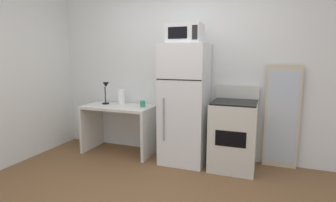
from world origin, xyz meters
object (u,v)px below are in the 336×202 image
object	(u,v)px
desk_lamp	(106,89)
leaning_mirror	(282,117)
refrigerator	(185,104)
microwave	(185,34)
oven_range	(233,135)
desk	(119,120)
paper_towel_roll	(121,97)
coffee_mug	(143,104)

from	to	relation	value
desk_lamp	leaning_mirror	xyz separation A→B (m)	(2.61, 0.21, -0.29)
refrigerator	microwave	xyz separation A→B (m)	(0.00, -0.02, 0.97)
desk_lamp	microwave	xyz separation A→B (m)	(1.32, -0.07, 0.82)
desk_lamp	leaning_mirror	size ratio (longest dim) A/B	0.25
oven_range	microwave	bearing A→B (deg)	-178.43
desk	paper_towel_roll	bearing A→B (deg)	100.35
desk_lamp	oven_range	bearing A→B (deg)	-1.43
desk	leaning_mirror	size ratio (longest dim) A/B	0.78
desk	paper_towel_roll	xyz separation A→B (m)	(-0.02, 0.12, 0.35)
desk_lamp	coffee_mug	xyz separation A→B (m)	(0.65, -0.02, -0.19)
coffee_mug	microwave	distance (m)	1.21
paper_towel_roll	microwave	size ratio (longest dim) A/B	0.52
coffee_mug	oven_range	xyz separation A→B (m)	(1.36, -0.03, -0.33)
refrigerator	paper_towel_roll	bearing A→B (deg)	173.58
paper_towel_roll	desk	bearing A→B (deg)	-79.65
desk_lamp	refrigerator	size ratio (longest dim) A/B	0.21
desk	paper_towel_roll	distance (m)	0.37
paper_towel_roll	oven_range	world-z (taller)	oven_range
desk_lamp	refrigerator	distance (m)	1.33
oven_range	desk	bearing A→B (deg)	179.81
coffee_mug	oven_range	bearing A→B (deg)	-1.43
microwave	leaning_mirror	xyz separation A→B (m)	(1.29, 0.27, -1.11)
desk_lamp	microwave	world-z (taller)	microwave
paper_towel_roll	microwave	distance (m)	1.44
desk_lamp	coffee_mug	bearing A→B (deg)	-1.43
desk_lamp	microwave	distance (m)	1.56
paper_towel_roll	microwave	world-z (taller)	microwave
leaning_mirror	paper_towel_roll	bearing A→B (deg)	-176.86
leaning_mirror	desk_lamp	bearing A→B (deg)	-175.51
desk	microwave	world-z (taller)	microwave
desk_lamp	leaning_mirror	distance (m)	2.64
refrigerator	oven_range	xyz separation A→B (m)	(0.69, -0.00, -0.37)
microwave	leaning_mirror	bearing A→B (deg)	12.01
refrigerator	leaning_mirror	xyz separation A→B (m)	(1.29, 0.25, -0.14)
desk_lamp	paper_towel_roll	size ratio (longest dim) A/B	1.47
paper_towel_roll	refrigerator	distance (m)	1.10
desk	leaning_mirror	world-z (taller)	leaning_mirror
desk_lamp	coffee_mug	distance (m)	0.68
desk	coffee_mug	bearing A→B (deg)	4.06
coffee_mug	leaning_mirror	size ratio (longest dim) A/B	0.07
desk	microwave	xyz separation A→B (m)	(1.07, -0.02, 1.29)
oven_range	coffee_mug	bearing A→B (deg)	178.57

